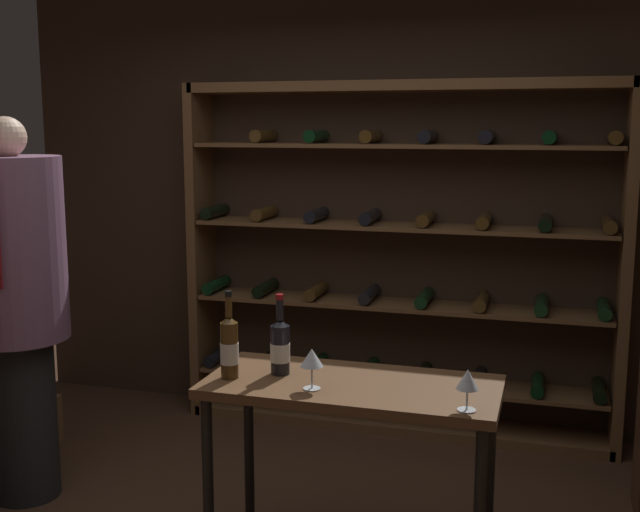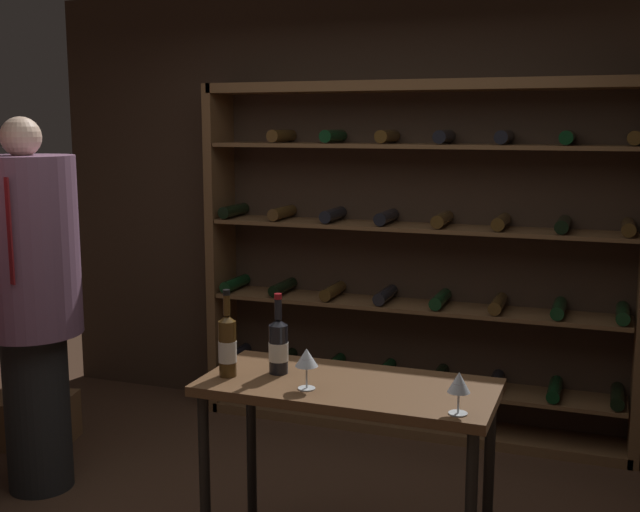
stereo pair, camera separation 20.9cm
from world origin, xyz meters
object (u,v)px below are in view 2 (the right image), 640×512
object	(u,v)px
wine_glass_stemmed_center	(459,384)
wine_bottle_green_slim	(278,345)
wine_bottle_red_label	(227,345)
person_guest_plum_blouse	(30,290)
wine_crate	(31,420)
wine_rack	(414,263)
wine_glass_stemmed_left	(307,359)
tasting_table	(348,408)

from	to	relation	value
wine_glass_stemmed_center	wine_bottle_green_slim	bearing A→B (deg)	164.86
wine_bottle_red_label	person_guest_plum_blouse	bearing A→B (deg)	164.19
wine_glass_stemmed_center	wine_crate	bearing A→B (deg)	161.14
wine_rack	wine_bottle_red_label	size ratio (longest dim) A/B	7.35
wine_rack	person_guest_plum_blouse	size ratio (longest dim) A/B	1.38
wine_crate	person_guest_plum_blouse	bearing A→B (deg)	-45.60
wine_crate	wine_bottle_red_label	size ratio (longest dim) A/B	1.34
wine_bottle_green_slim	wine_bottle_red_label	bearing A→B (deg)	-148.84
wine_rack	wine_crate	distance (m)	2.46
wine_glass_stemmed_left	person_guest_plum_blouse	bearing A→B (deg)	166.21
wine_bottle_green_slim	wine_glass_stemmed_left	size ratio (longest dim) A/B	2.06
wine_glass_stemmed_center	wine_glass_stemmed_left	distance (m)	0.60
wine_rack	person_guest_plum_blouse	xyz separation A→B (m)	(-1.62, -1.43, 0.00)
wine_bottle_green_slim	tasting_table	bearing A→B (deg)	-3.33
wine_crate	wine_bottle_red_label	bearing A→B (deg)	-25.23
person_guest_plum_blouse	wine_crate	size ratio (longest dim) A/B	3.98
tasting_table	wine_bottle_green_slim	size ratio (longest dim) A/B	3.49
wine_bottle_red_label	wine_bottle_green_slim	bearing A→B (deg)	31.16
wine_rack	wine_bottle_red_label	distance (m)	1.83
wine_bottle_red_label	wine_glass_stemmed_left	bearing A→B (deg)	-6.28
person_guest_plum_blouse	wine_glass_stemmed_left	world-z (taller)	person_guest_plum_blouse
tasting_table	wine_glass_stemmed_center	bearing A→B (deg)	-22.24
wine_rack	tasting_table	world-z (taller)	wine_rack
person_guest_plum_blouse	wine_glass_stemmed_left	size ratio (longest dim) A/B	11.77
wine_crate	wine_glass_stemmed_center	bearing A→B (deg)	-18.86
tasting_table	wine_rack	bearing A→B (deg)	95.01
wine_crate	wine_bottle_green_slim	distance (m)	2.20
wine_rack	person_guest_plum_blouse	bearing A→B (deg)	-138.57
wine_bottle_red_label	wine_glass_stemmed_center	bearing A→B (deg)	-6.17
tasting_table	person_guest_plum_blouse	distance (m)	1.82
person_guest_plum_blouse	wine_bottle_green_slim	xyz separation A→B (m)	(1.47, -0.26, -0.08)
wine_rack	wine_bottle_red_label	xyz separation A→B (m)	(-0.34, -1.80, -0.06)
wine_rack	wine_glass_stemmed_left	xyz separation A→B (m)	(0.02, -1.84, -0.07)
wine_crate	wine_glass_stemmed_left	bearing A→B (deg)	-22.25
wine_crate	wine_glass_stemmed_left	size ratio (longest dim) A/B	2.96
person_guest_plum_blouse	wine_crate	distance (m)	1.11
tasting_table	wine_bottle_green_slim	world-z (taller)	wine_bottle_green_slim
person_guest_plum_blouse	wine_crate	world-z (taller)	person_guest_plum_blouse
person_guest_plum_blouse	wine_glass_stemmed_center	size ratio (longest dim) A/B	12.37
wine_rack	wine_crate	bearing A→B (deg)	-154.52
wine_rack	wine_glass_stemmed_center	distance (m)	2.00
wine_bottle_green_slim	wine_bottle_red_label	distance (m)	0.21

